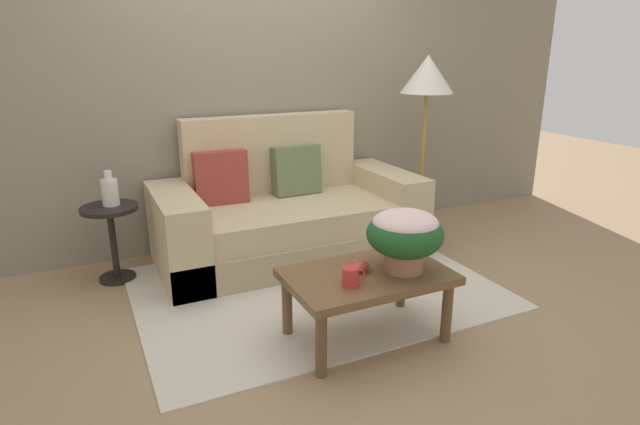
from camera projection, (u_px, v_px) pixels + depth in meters
The scene contains 11 objects.
ground_plane at pixel (318, 292), 3.52m from camera, with size 14.00×14.00×0.00m, color #997A56.
wall_back at pixel (252, 71), 4.15m from camera, with size 6.40×0.12×2.79m, color gray.
area_rug at pixel (314, 288), 3.57m from camera, with size 2.32×1.76×0.01m, color beige.
couch at pixel (286, 217), 4.07m from camera, with size 2.00×0.95×1.06m.
coffee_table at pixel (367, 282), 2.86m from camera, with size 0.89×0.57×0.40m.
side_table at pixel (112, 229), 3.60m from camera, with size 0.38×0.38×0.54m.
floor_lamp at pixel (427, 82), 4.29m from camera, with size 0.44×0.44×1.52m.
potted_plant at pixel (405, 233), 2.81m from camera, with size 0.42×0.42×0.34m.
coffee_mug at pixel (351, 277), 2.68m from camera, with size 0.13×0.09×0.10m.
snack_bowl at pixel (359, 265), 2.86m from camera, with size 0.11×0.11×0.06m.
table_vase at pixel (110, 191), 3.54m from camera, with size 0.11×0.11×0.24m.
Camera 1 is at (-1.36, -2.89, 1.57)m, focal length 29.32 mm.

